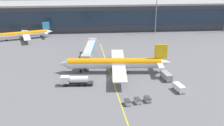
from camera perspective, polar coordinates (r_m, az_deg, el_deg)
ground_plane at (r=105.27m, az=-0.42°, el=-3.04°), size 700.00×700.00×0.00m
apron_lead_in_line at (r=107.14m, az=-0.12°, el=-2.59°), size 5.12×79.87×0.01m
terminal_building at (r=173.18m, az=4.03°, el=9.16°), size 198.84×17.79×15.37m
main_airliner at (r=109.37m, az=0.63°, el=-0.03°), size 41.83×33.25×10.81m
jet_bridge at (r=121.67m, az=-4.32°, el=2.62°), size 6.65×24.95×6.36m
fuel_tanker at (r=100.40m, az=-7.19°, el=-3.35°), size 10.90×3.03×3.25m
crew_van at (r=98.20m, az=12.75°, el=-4.58°), size 3.20×5.35×2.30m
lavatory_truck at (r=105.79m, az=10.46°, el=-2.44°), size 3.33×6.13×2.50m
baggage_cart_0 at (r=88.02m, az=2.98°, el=-7.56°), size 2.11×2.92×1.48m
baggage_cart_1 at (r=89.05m, az=4.93°, el=-7.25°), size 2.11×2.92×1.48m
baggage_cart_2 at (r=90.19m, az=6.84°, el=-6.95°), size 2.11×2.92×1.48m
commuter_jet_far at (r=158.44m, az=-16.58°, el=5.37°), size 28.77×23.00×8.09m
apron_light_mast_2 at (r=162.41m, az=8.56°, el=10.50°), size 2.80×0.50×24.21m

